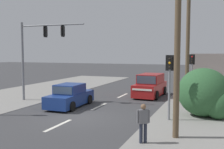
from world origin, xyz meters
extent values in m
plane|color=#3A3A3D|center=(0.00, 0.00, 0.00)|extent=(140.00, 140.00, 0.00)
cube|color=silver|center=(0.00, -2.00, 0.00)|extent=(0.20, 2.40, 0.01)
cube|color=silver|center=(0.00, 3.00, 0.00)|extent=(0.20, 2.40, 0.01)
cube|color=silver|center=(0.00, 8.00, 0.00)|extent=(0.20, 2.40, 0.01)
cube|color=gray|center=(-8.50, 4.00, 0.01)|extent=(8.00, 40.00, 0.02)
cylinder|color=brown|center=(5.82, -1.82, 4.94)|extent=(0.26, 0.26, 9.88)
cylinder|color=brown|center=(5.53, 5.77, 5.50)|extent=(0.26, 0.26, 10.99)
cylinder|color=slate|center=(-6.49, 3.15, 3.00)|extent=(0.18, 0.18, 6.00)
cylinder|color=slate|center=(-3.89, 3.26, 5.70)|extent=(5.20, 0.33, 0.11)
cube|color=black|center=(-4.41, 3.24, 5.25)|extent=(0.21, 0.27, 0.68)
cube|color=black|center=(-4.41, 3.24, 5.25)|extent=(0.06, 0.44, 0.84)
sphere|color=red|center=(-4.53, 3.23, 5.47)|extent=(0.13, 0.13, 0.13)
sphere|color=black|center=(-4.53, 3.23, 5.25)|extent=(0.13, 0.13, 0.13)
sphere|color=black|center=(-4.53, 3.23, 5.03)|extent=(0.13, 0.13, 0.13)
cube|color=black|center=(-2.95, 3.30, 5.25)|extent=(0.21, 0.27, 0.68)
cube|color=black|center=(-2.95, 3.30, 5.25)|extent=(0.06, 0.44, 0.84)
sphere|color=red|center=(-3.07, 3.29, 5.47)|extent=(0.13, 0.13, 0.13)
sphere|color=black|center=(-3.07, 3.29, 5.25)|extent=(0.13, 0.13, 0.13)
sphere|color=black|center=(-3.07, 3.29, 5.03)|extent=(0.13, 0.13, 0.13)
cylinder|color=slate|center=(5.06, 1.08, 1.40)|extent=(0.12, 0.12, 2.80)
cube|color=black|center=(5.06, 1.08, 3.14)|extent=(0.28, 0.22, 0.68)
cube|color=black|center=(5.06, 1.08, 3.14)|extent=(0.44, 0.08, 0.84)
sphere|color=black|center=(5.07, 0.96, 3.36)|extent=(0.13, 0.13, 0.13)
sphere|color=orange|center=(5.07, 0.96, 3.14)|extent=(0.13, 0.13, 0.13)
sphere|color=black|center=(5.07, 0.96, 2.92)|extent=(0.13, 0.13, 0.13)
cylinder|color=slate|center=(5.58, 9.34, 1.40)|extent=(0.12, 0.12, 2.80)
cube|color=black|center=(5.58, 9.34, 3.14)|extent=(0.26, 0.21, 0.68)
cube|color=black|center=(5.58, 9.34, 3.14)|extent=(0.44, 0.05, 0.84)
sphere|color=red|center=(5.58, 9.22, 3.36)|extent=(0.13, 0.13, 0.13)
sphere|color=black|center=(5.58, 9.22, 3.14)|extent=(0.13, 0.13, 0.13)
sphere|color=black|center=(5.58, 9.22, 2.92)|extent=(0.13, 0.13, 0.13)
ellipsoid|color=#2D5B33|center=(6.77, 2.71, 1.41)|extent=(2.94, 2.64, 2.81)
ellipsoid|color=#2D5B33|center=(7.58, 2.27, 0.91)|extent=(1.62, 1.47, 1.83)
cube|color=maroon|center=(2.29, 8.45, 0.64)|extent=(2.04, 4.58, 1.00)
cube|color=maroon|center=(2.30, 8.65, 1.52)|extent=(1.84, 2.77, 0.76)
cube|color=#384756|center=(2.23, 7.28, 1.52)|extent=(1.58, 0.13, 0.65)
cube|color=#384756|center=(2.36, 10.02, 1.52)|extent=(1.55, 0.13, 0.61)
cube|color=white|center=(2.18, 6.18, 0.86)|extent=(1.56, 0.11, 0.14)
cylinder|color=black|center=(3.14, 7.02, 0.36)|extent=(0.25, 0.73, 0.72)
cylinder|color=black|center=(1.31, 7.10, 0.36)|extent=(0.25, 0.73, 0.72)
cylinder|color=black|center=(3.27, 9.80, 0.36)|extent=(0.25, 0.73, 0.72)
cylinder|color=black|center=(1.43, 9.89, 0.36)|extent=(0.25, 0.73, 0.72)
cube|color=navy|center=(-1.84, 2.32, 0.54)|extent=(1.82, 4.25, 0.80)
cube|color=navy|center=(-1.84, 2.27, 1.25)|extent=(1.61, 1.94, 0.62)
cube|color=#384756|center=(-1.87, 3.24, 1.25)|extent=(1.44, 0.10, 0.53)
cube|color=#384756|center=(-1.81, 1.30, 1.25)|extent=(1.41, 0.10, 0.50)
cube|color=white|center=(-1.90, 4.43, 0.72)|extent=(1.45, 0.08, 0.14)
cylinder|color=black|center=(-2.73, 3.59, 0.32)|extent=(0.21, 0.65, 0.64)
cylinder|color=black|center=(-1.03, 3.64, 0.32)|extent=(0.21, 0.65, 0.64)
cylinder|color=black|center=(-2.65, 0.99, 0.32)|extent=(0.21, 0.65, 0.64)
cylinder|color=black|center=(-0.95, 1.04, 0.32)|extent=(0.21, 0.65, 0.64)
cylinder|color=#232838|center=(4.77, -2.97, 0.42)|extent=(0.14, 0.14, 0.84)
cylinder|color=#232838|center=(4.61, -3.07, 0.42)|extent=(0.14, 0.14, 0.84)
cube|color=slate|center=(4.69, -3.02, 1.12)|extent=(0.42, 0.38, 0.56)
sphere|color=brown|center=(4.69, -3.02, 1.52)|extent=(0.22, 0.22, 0.22)
cylinder|color=slate|center=(4.89, -2.89, 1.12)|extent=(0.09, 0.09, 0.54)
cylinder|color=slate|center=(4.49, -3.15, 1.12)|extent=(0.09, 0.09, 0.54)
camera|label=1|loc=(7.30, -13.15, 3.68)|focal=42.00mm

